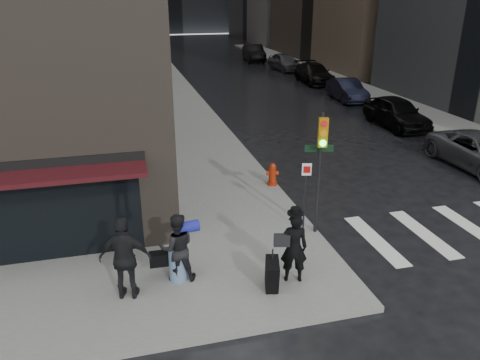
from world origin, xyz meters
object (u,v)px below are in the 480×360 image
(traffic_light, at_px, (319,158))
(man_greycoat, at_px, (126,258))
(man_jeans, at_px, (177,247))
(parked_car_1, at_px, (396,112))
(parked_car_3, at_px, (314,73))
(man_overcoat, at_px, (289,252))
(fire_hydrant, at_px, (272,175))
(parked_car_4, at_px, (285,62))
(parked_car_5, at_px, (254,53))
(parked_car_2, at_px, (347,90))

(traffic_light, bearing_deg, man_greycoat, -147.69)
(man_jeans, relative_size, traffic_light, 0.49)
(parked_car_1, distance_m, parked_car_3, 12.99)
(man_overcoat, bearing_deg, traffic_light, -112.42)
(fire_hydrant, bearing_deg, parked_car_3, 63.08)
(parked_car_1, bearing_deg, man_jeans, -138.21)
(parked_car_4, bearing_deg, parked_car_5, 94.07)
(parked_car_5, bearing_deg, parked_car_4, -75.17)
(parked_car_2, height_order, parked_car_4, parked_car_4)
(traffic_light, distance_m, parked_car_3, 25.08)
(fire_hydrant, bearing_deg, parked_car_1, 35.28)
(parked_car_2, height_order, parked_car_3, parked_car_3)
(man_overcoat, xyz_separation_m, traffic_light, (1.60, 2.15, 1.46))
(fire_hydrant, distance_m, parked_car_5, 33.40)
(man_overcoat, bearing_deg, parked_car_1, -116.47)
(man_overcoat, relative_size, parked_car_5, 0.40)
(parked_car_1, relative_size, parked_car_3, 0.91)
(parked_car_2, xyz_separation_m, parked_car_5, (-0.69, 19.45, 0.12))
(fire_hydrant, relative_size, parked_car_1, 0.18)
(man_jeans, distance_m, parked_car_3, 28.09)
(parked_car_4, bearing_deg, man_overcoat, -114.30)
(traffic_light, xyz_separation_m, parked_car_5, (8.61, 36.02, -1.63))
(man_overcoat, xyz_separation_m, parked_car_2, (10.89, 18.72, -0.28))
(man_jeans, bearing_deg, fire_hydrant, -126.71)
(traffic_light, relative_size, parked_car_4, 0.80)
(traffic_light, bearing_deg, man_jeans, -148.00)
(man_greycoat, height_order, parked_car_4, man_greycoat)
(man_overcoat, relative_size, parked_car_3, 0.39)
(traffic_light, height_order, parked_car_5, traffic_light)
(fire_hydrant, bearing_deg, traffic_light, -89.25)
(parked_car_3, bearing_deg, parked_car_5, 98.98)
(parked_car_3, bearing_deg, man_jeans, -115.66)
(man_jeans, relative_size, parked_car_5, 0.36)
(man_jeans, bearing_deg, parked_car_5, -106.91)
(parked_car_1, bearing_deg, fire_hydrant, -144.23)
(fire_hydrant, relative_size, parked_car_4, 0.18)
(man_overcoat, distance_m, parked_car_1, 16.12)
(man_jeans, bearing_deg, man_overcoat, 164.77)
(parked_car_1, distance_m, parked_car_5, 25.93)
(man_overcoat, relative_size, parked_car_1, 0.43)
(man_greycoat, distance_m, parked_car_2, 23.48)
(man_overcoat, relative_size, man_greycoat, 0.98)
(man_overcoat, xyz_separation_m, parked_car_5, (10.21, 38.17, -0.17))
(parked_car_3, xyz_separation_m, parked_car_4, (-0.12, 6.48, 0.02))
(parked_car_2, distance_m, parked_car_3, 6.50)
(man_greycoat, distance_m, fire_hydrant, 7.70)
(man_jeans, relative_size, man_greycoat, 0.87)
(parked_car_2, distance_m, parked_car_5, 19.46)
(man_jeans, xyz_separation_m, parked_car_1, (13.04, 11.45, -0.24))
(man_overcoat, relative_size, traffic_light, 0.56)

